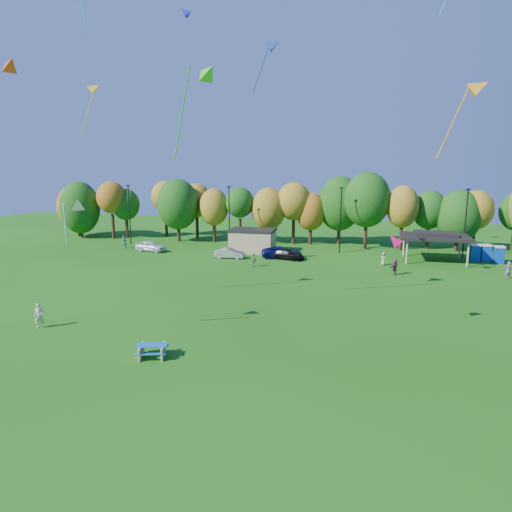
% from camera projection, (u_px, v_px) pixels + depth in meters
% --- Properties ---
extents(ground, '(160.00, 160.00, 0.00)m').
position_uv_depth(ground, '(264.00, 379.00, 25.99)').
color(ground, '#19600F').
rests_on(ground, ground).
extents(tree_line, '(93.57, 10.55, 11.15)m').
position_uv_depth(tree_line, '(322.00, 207.00, 68.51)').
color(tree_line, black).
rests_on(tree_line, ground).
extents(lamp_posts, '(64.50, 0.25, 9.09)m').
position_uv_depth(lamp_posts, '(341.00, 218.00, 62.75)').
color(lamp_posts, black).
rests_on(lamp_posts, ground).
extents(utility_building, '(6.30, 4.30, 3.25)m').
position_uv_depth(utility_building, '(253.00, 240.00, 64.20)').
color(utility_building, tan).
rests_on(utility_building, ground).
extents(pavilion, '(8.20, 6.20, 3.77)m').
position_uv_depth(pavilion, '(435.00, 236.00, 57.49)').
color(pavilion, tan).
rests_on(pavilion, ground).
extents(porta_potties, '(3.75, 2.04, 2.18)m').
position_uv_depth(porta_potties, '(486.00, 253.00, 57.56)').
color(porta_potties, '#0D3AAD').
rests_on(porta_potties, ground).
extents(picnic_table, '(2.31, 2.08, 0.84)m').
position_uv_depth(picnic_table, '(152.00, 350.00, 28.92)').
color(picnic_table, tan).
rests_on(picnic_table, ground).
extents(kite_flyer, '(0.82, 0.76, 1.89)m').
position_uv_depth(kite_flyer, '(39.00, 316.00, 34.05)').
color(kite_flyer, beige).
rests_on(kite_flyer, ground).
extents(car_a, '(4.76, 2.60, 1.54)m').
position_uv_depth(car_a, '(151.00, 246.00, 64.67)').
color(car_a, white).
rests_on(car_a, ground).
extents(car_b, '(4.06, 1.58, 1.32)m').
position_uv_depth(car_b, '(230.00, 253.00, 59.93)').
color(car_b, '#9C9DA1').
rests_on(car_b, ground).
extents(car_c, '(5.70, 3.39, 1.48)m').
position_uv_depth(car_c, '(282.00, 252.00, 60.14)').
color(car_c, '#0E1057').
rests_on(car_c, ground).
extents(car_d, '(4.78, 2.81, 1.30)m').
position_uv_depth(car_d, '(287.00, 254.00, 59.17)').
color(car_d, black).
rests_on(car_d, ground).
extents(far_person_0, '(0.93, 0.91, 1.62)m').
position_uv_depth(far_person_0, '(383.00, 259.00, 55.58)').
color(far_person_0, tan).
rests_on(far_person_0, ground).
extents(far_person_1, '(1.13, 1.13, 1.85)m').
position_uv_depth(far_person_1, '(124.00, 242.00, 67.18)').
color(far_person_1, '#5197B2').
rests_on(far_person_1, ground).
extents(far_person_2, '(0.80, 0.69, 1.86)m').
position_uv_depth(far_person_2, '(508.00, 270.00, 49.03)').
color(far_person_2, '#AE54B2').
rests_on(far_person_2, ground).
extents(far_person_3, '(1.32, 1.75, 1.84)m').
position_uv_depth(far_person_3, '(395.00, 267.00, 50.64)').
color(far_person_3, '#8F3B5D').
rests_on(far_person_3, ground).
extents(far_person_4, '(1.02, 0.86, 1.64)m').
position_uv_depth(far_person_4, '(254.00, 260.00, 54.75)').
color(far_person_4, '#718D56').
rests_on(far_person_4, ground).
extents(kite_0, '(3.17, 1.88, 5.41)m').
position_uv_depth(kite_0, '(95.00, 89.00, 46.15)').
color(kite_0, gold).
extents(kite_4, '(2.79, 1.47, 4.50)m').
position_uv_depth(kite_4, '(274.00, 45.00, 37.60)').
color(kite_4, '#1B3B97').
extents(kite_7, '(3.62, 2.27, 6.38)m').
position_uv_depth(kite_7, '(9.00, 65.00, 33.53)').
color(kite_7, '#EC4115').
extents(kite_8, '(3.25, 1.32, 5.47)m').
position_uv_depth(kite_8, '(479.00, 88.00, 29.94)').
color(kite_8, orange).
extents(kite_9, '(1.71, 2.06, 3.46)m').
position_uv_depth(kite_9, '(77.00, 204.00, 30.10)').
color(kite_9, silver).
extents(kite_11, '(3.99, 3.06, 7.43)m').
position_uv_depth(kite_11, '(208.00, 73.00, 33.78)').
color(kite_11, '#30C91A').
extents(kite_12, '(1.34, 1.01, 1.31)m').
position_uv_depth(kite_12, '(393.00, 240.00, 32.22)').
color(kite_12, '#D80C5C').
extents(kite_13, '(1.29, 1.03, 1.19)m').
position_uv_depth(kite_13, '(184.00, 12.00, 38.30)').
color(kite_13, '#161EC6').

